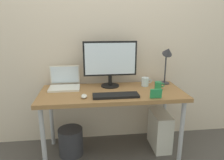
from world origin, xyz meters
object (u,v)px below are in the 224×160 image
(desk_lamp, at_px, (167,57))
(keyboard, at_px, (116,95))
(photo_frame, at_px, (156,94))
(wastebasket, at_px, (71,142))
(glass_cup, at_px, (145,82))
(coffee_mug, at_px, (158,86))
(desk, at_px, (112,97))
(monitor, at_px, (110,61))
(laptop, at_px, (65,82))
(computer_tower, at_px, (160,130))
(mouse, at_px, (84,96))

(desk_lamp, height_order, keyboard, desk_lamp)
(photo_frame, xyz_separation_m, wastebasket, (-0.83, 0.27, -0.61))
(glass_cup, distance_m, photo_frame, 0.39)
(coffee_mug, bearing_deg, wastebasket, 178.78)
(keyboard, height_order, wastebasket, keyboard)
(desk, bearing_deg, glass_cup, 19.79)
(monitor, distance_m, laptop, 0.54)
(desk, relative_size, desk_lamp, 3.31)
(coffee_mug, distance_m, computer_tower, 0.55)
(desk_lamp, distance_m, photo_frame, 0.56)
(keyboard, xyz_separation_m, mouse, (-0.30, 0.00, 0.01))
(photo_frame, bearing_deg, coffee_mug, 66.58)
(wastebasket, bearing_deg, glass_cup, 8.42)
(desk, distance_m, laptop, 0.54)
(mouse, bearing_deg, desk_lamp, 20.02)
(desk, distance_m, computer_tower, 0.71)
(glass_cup, bearing_deg, keyboard, -140.70)
(mouse, height_order, glass_cup, glass_cup)
(desk, bearing_deg, desk_lamp, 15.20)
(keyboard, bearing_deg, glass_cup, 39.30)
(photo_frame, height_order, computer_tower, photo_frame)
(wastebasket, bearing_deg, laptop, 104.95)
(monitor, height_order, photo_frame, monitor)
(keyboard, bearing_deg, laptop, 145.57)
(desk, height_order, monitor, monitor)
(desk, bearing_deg, mouse, -150.25)
(photo_frame, bearing_deg, desk, 146.12)
(wastebasket, bearing_deg, computer_tower, 1.20)
(monitor, height_order, desk_lamp, monitor)
(coffee_mug, xyz_separation_m, wastebasket, (-0.94, 0.02, -0.61))
(keyboard, bearing_deg, coffee_mug, 18.64)
(keyboard, distance_m, glass_cup, 0.48)
(keyboard, xyz_separation_m, wastebasket, (-0.46, 0.18, -0.57))
(desk, bearing_deg, keyboard, -84.11)
(desk, xyz_separation_m, laptop, (-0.49, 0.19, 0.12))
(keyboard, xyz_separation_m, coffee_mug, (0.47, 0.16, 0.03))
(mouse, distance_m, computer_tower, 1.00)
(desk_lamp, relative_size, coffee_mug, 4.20)
(monitor, distance_m, photo_frame, 0.62)
(coffee_mug, bearing_deg, laptop, 169.03)
(computer_tower, bearing_deg, monitor, 166.39)
(desk, relative_size, wastebasket, 4.89)
(coffee_mug, bearing_deg, glass_cup, 125.50)
(keyboard, distance_m, computer_tower, 0.77)
(wastebasket, bearing_deg, keyboard, -21.10)
(glass_cup, height_order, computer_tower, glass_cup)
(monitor, relative_size, wastebasket, 1.91)
(glass_cup, bearing_deg, desk, -160.21)
(mouse, relative_size, wastebasket, 0.30)
(mouse, bearing_deg, computer_tower, 13.35)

